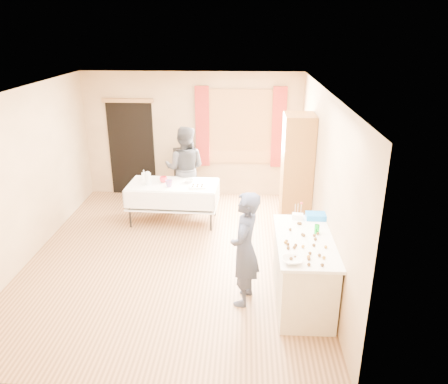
# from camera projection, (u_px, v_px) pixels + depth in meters

# --- Properties ---
(floor) EXTENTS (4.50, 5.50, 0.02)m
(floor) POSITION_uv_depth(u_px,v_px,m) (174.00, 256.00, 7.01)
(floor) COLOR #9E7047
(floor) RESTS_ON ground
(ceiling) EXTENTS (4.50, 5.50, 0.02)m
(ceiling) POSITION_uv_depth(u_px,v_px,m) (167.00, 90.00, 6.07)
(ceiling) COLOR white
(ceiling) RESTS_ON floor
(wall_back) EXTENTS (4.50, 0.02, 2.60)m
(wall_back) POSITION_uv_depth(u_px,v_px,m) (192.00, 135.00, 9.11)
(wall_back) COLOR tan
(wall_back) RESTS_ON floor
(wall_front) EXTENTS (4.50, 0.02, 2.60)m
(wall_front) POSITION_uv_depth(u_px,v_px,m) (121.00, 280.00, 3.97)
(wall_front) COLOR tan
(wall_front) RESTS_ON floor
(wall_left) EXTENTS (0.02, 5.50, 2.60)m
(wall_left) POSITION_uv_depth(u_px,v_px,m) (24.00, 177.00, 6.64)
(wall_left) COLOR tan
(wall_left) RESTS_ON floor
(wall_right) EXTENTS (0.02, 5.50, 2.60)m
(wall_right) POSITION_uv_depth(u_px,v_px,m) (323.00, 182.00, 6.43)
(wall_right) COLOR tan
(wall_right) RESTS_ON floor
(window_frame) EXTENTS (1.32, 0.06, 1.52)m
(window_frame) POSITION_uv_depth(u_px,v_px,m) (240.00, 127.00, 8.95)
(window_frame) COLOR olive
(window_frame) RESTS_ON wall_back
(window_pane) EXTENTS (1.20, 0.02, 1.40)m
(window_pane) POSITION_uv_depth(u_px,v_px,m) (240.00, 127.00, 8.94)
(window_pane) COLOR white
(window_pane) RESTS_ON wall_back
(curtain_left) EXTENTS (0.28, 0.06, 1.65)m
(curtain_left) POSITION_uv_depth(u_px,v_px,m) (202.00, 127.00, 8.94)
(curtain_left) COLOR maroon
(curtain_left) RESTS_ON wall_back
(curtain_right) EXTENTS (0.28, 0.06, 1.65)m
(curtain_right) POSITION_uv_depth(u_px,v_px,m) (279.00, 128.00, 8.87)
(curtain_right) COLOR maroon
(curtain_right) RESTS_ON wall_back
(doorway) EXTENTS (0.95, 0.04, 2.00)m
(doorway) POSITION_uv_depth(u_px,v_px,m) (132.00, 149.00, 9.25)
(doorway) COLOR black
(doorway) RESTS_ON floor
(door_lintel) EXTENTS (1.05, 0.06, 0.08)m
(door_lintel) POSITION_uv_depth(u_px,v_px,m) (128.00, 101.00, 8.86)
(door_lintel) COLOR olive
(door_lintel) RESTS_ON wall_back
(cabinet) EXTENTS (0.50, 0.60, 2.10)m
(cabinet) POSITION_uv_depth(u_px,v_px,m) (296.00, 175.00, 7.46)
(cabinet) COLOR brown
(cabinet) RESTS_ON floor
(counter) EXTENTS (0.73, 1.53, 0.91)m
(counter) POSITION_uv_depth(u_px,v_px,m) (303.00, 270.00, 5.72)
(counter) COLOR beige
(counter) RESTS_ON floor
(party_table) EXTENTS (1.67, 0.91, 0.75)m
(party_table) POSITION_uv_depth(u_px,v_px,m) (173.00, 199.00, 8.07)
(party_table) COLOR black
(party_table) RESTS_ON floor
(chair) EXTENTS (0.56, 0.56, 1.11)m
(chair) POSITION_uv_depth(u_px,v_px,m) (186.00, 186.00, 9.07)
(chair) COLOR black
(chair) RESTS_ON floor
(girl) EXTENTS (0.73, 0.62, 1.55)m
(girl) POSITION_uv_depth(u_px,v_px,m) (245.00, 249.00, 5.59)
(girl) COLOR #272D45
(girl) RESTS_ON floor
(woman) EXTENTS (0.94, 0.80, 1.67)m
(woman) POSITION_uv_depth(u_px,v_px,m) (185.00, 169.00, 8.51)
(woman) COLOR black
(woman) RESTS_ON floor
(soda_can) EXTENTS (0.07, 0.07, 0.12)m
(soda_can) POSITION_uv_depth(u_px,v_px,m) (317.00, 229.00, 5.69)
(soda_can) COLOR #089C1E
(soda_can) RESTS_ON counter
(mixing_bowl) EXTENTS (0.27, 0.27, 0.06)m
(mixing_bowl) POSITION_uv_depth(u_px,v_px,m) (292.00, 260.00, 5.00)
(mixing_bowl) COLOR white
(mixing_bowl) RESTS_ON counter
(foam_block) EXTENTS (0.16, 0.12, 0.08)m
(foam_block) POSITION_uv_depth(u_px,v_px,m) (298.00, 217.00, 6.11)
(foam_block) COLOR white
(foam_block) RESTS_ON counter
(blue_basket) EXTENTS (0.30, 0.20, 0.08)m
(blue_basket) POSITION_uv_depth(u_px,v_px,m) (317.00, 216.00, 6.13)
(blue_basket) COLOR blue
(blue_basket) RESTS_ON counter
(pitcher) EXTENTS (0.14, 0.14, 0.22)m
(pitcher) POSITION_uv_depth(u_px,v_px,m) (148.00, 179.00, 7.87)
(pitcher) COLOR silver
(pitcher) RESTS_ON party_table
(cup_red) EXTENTS (0.19, 0.19, 0.11)m
(cup_red) POSITION_uv_depth(u_px,v_px,m) (163.00, 179.00, 8.01)
(cup_red) COLOR red
(cup_red) RESTS_ON party_table
(cup_rainbow) EXTENTS (0.21, 0.21, 0.12)m
(cup_rainbow) POSITION_uv_depth(u_px,v_px,m) (169.00, 183.00, 7.79)
(cup_rainbow) COLOR red
(cup_rainbow) RESTS_ON party_table
(small_bowl) EXTENTS (0.25, 0.25, 0.05)m
(small_bowl) POSITION_uv_depth(u_px,v_px,m) (189.00, 181.00, 8.02)
(small_bowl) COLOR white
(small_bowl) RESTS_ON party_table
(pastry_tray) EXTENTS (0.31, 0.24, 0.02)m
(pastry_tray) POSITION_uv_depth(u_px,v_px,m) (198.00, 187.00, 7.78)
(pastry_tray) COLOR white
(pastry_tray) RESTS_ON party_table
(bottle) EXTENTS (0.11, 0.11, 0.18)m
(bottle) POSITION_uv_depth(u_px,v_px,m) (144.00, 175.00, 8.14)
(bottle) COLOR white
(bottle) RESTS_ON party_table
(cake_balls) EXTENTS (0.52, 1.14, 0.04)m
(cake_balls) POSITION_uv_depth(u_px,v_px,m) (304.00, 244.00, 5.39)
(cake_balls) COLOR #3F2314
(cake_balls) RESTS_ON counter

